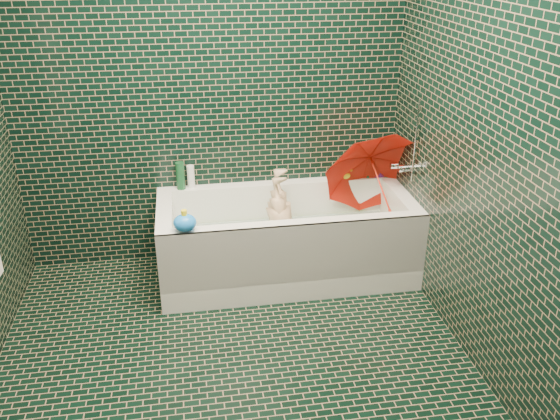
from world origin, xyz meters
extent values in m
plane|color=black|center=(0.00, 0.00, 0.00)|extent=(2.80, 2.80, 0.00)
plane|color=black|center=(0.00, 1.40, 1.25)|extent=(2.80, 0.00, 2.80)
plane|color=black|center=(0.00, -1.40, 1.25)|extent=(2.80, 0.00, 2.80)
plane|color=black|center=(1.30, 0.00, 1.25)|extent=(0.00, 2.80, 2.80)
cube|color=white|center=(0.45, 1.02, 0.07)|extent=(1.70, 0.75, 0.15)
cube|color=white|center=(0.45, 1.35, 0.35)|extent=(1.70, 0.10, 0.40)
cube|color=white|center=(0.45, 0.70, 0.35)|extent=(1.70, 0.10, 0.40)
cube|color=white|center=(1.25, 1.02, 0.35)|extent=(0.10, 0.55, 0.40)
cube|color=white|center=(-0.35, 1.02, 0.35)|extent=(0.10, 0.55, 0.40)
cube|color=white|center=(0.45, 0.66, 0.28)|extent=(1.70, 0.02, 0.55)
cube|color=#53CF29|center=(0.45, 1.02, 0.16)|extent=(1.35, 0.47, 0.01)
cube|color=silver|center=(0.45, 1.02, 0.30)|extent=(1.48, 0.53, 0.00)
cylinder|color=silver|center=(1.28, 1.02, 0.73)|extent=(0.14, 0.05, 0.05)
cylinder|color=silver|center=(1.20, 1.08, 0.73)|extent=(0.05, 0.04, 0.04)
cylinder|color=silver|center=(1.27, 0.92, 0.95)|extent=(0.01, 0.01, 0.55)
imported|color=tan|center=(0.44, 1.06, 0.31)|extent=(0.90, 0.53, 0.27)
imported|color=red|center=(1.10, 1.03, 0.61)|extent=(0.83, 0.94, 0.98)
imported|color=white|center=(1.25, 1.33, 0.55)|extent=(0.13, 0.13, 0.26)
imported|color=#501F74|center=(1.19, 1.32, 0.55)|extent=(0.08, 0.09, 0.18)
imported|color=#134423|center=(1.23, 1.31, 0.55)|extent=(0.17, 0.17, 0.16)
cylinder|color=#134423|center=(1.11, 1.35, 0.67)|extent=(0.07, 0.07, 0.24)
cylinder|color=silver|center=(1.25, 1.35, 0.63)|extent=(0.06, 0.06, 0.17)
cylinder|color=#134423|center=(-0.23, 1.35, 0.65)|extent=(0.08, 0.08, 0.19)
cylinder|color=white|center=(-0.16, 1.36, 0.63)|extent=(0.06, 0.06, 0.16)
ellipsoid|color=yellow|center=(0.92, 1.33, 0.59)|extent=(0.11, 0.09, 0.07)
sphere|color=yellow|center=(0.96, 1.32, 0.63)|extent=(0.05, 0.05, 0.05)
cone|color=orange|center=(0.99, 1.31, 0.63)|extent=(0.02, 0.02, 0.02)
ellipsoid|color=#1A78EB|center=(-0.22, 0.69, 0.61)|extent=(0.16, 0.15, 0.11)
cylinder|color=yellow|center=(-0.22, 0.69, 0.67)|extent=(0.03, 0.03, 0.04)
camera|label=1|loc=(-0.18, -2.49, 2.16)|focal=38.00mm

